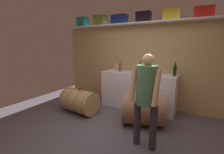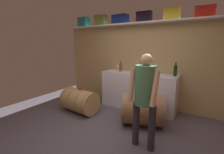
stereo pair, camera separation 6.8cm
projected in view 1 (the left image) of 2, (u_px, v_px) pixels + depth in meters
ground_plane at (117, 127)px, 3.22m from camera, size 6.25×7.25×0.02m
back_wall_panel at (143, 66)px, 4.28m from camera, size 5.05×0.10×2.18m
high_shelf_board at (143, 23)px, 3.93m from camera, size 4.65×0.40×0.03m
toolcase_teal at (83, 22)px, 4.87m from camera, size 0.33×0.27×0.28m
toolcase_olive at (100, 20)px, 4.54m from camera, size 0.35×0.22×0.29m
toolcase_navy at (119, 20)px, 4.24m from camera, size 0.44×0.26×0.25m
toolcase_black at (143, 17)px, 3.90m from camera, size 0.37×0.19×0.26m
toolcase_yellow at (171, 14)px, 3.57m from camera, size 0.33×0.28×0.26m
toolcase_red at (204, 12)px, 3.26m from camera, size 0.39×0.22×0.23m
work_cabinet at (138, 91)px, 4.11m from camera, size 1.92×0.58×0.95m
wine_bottle_dark at (175, 70)px, 3.61m from camera, size 0.08×0.08×0.32m
wine_bottle_green at (140, 67)px, 4.01m from camera, size 0.07×0.07×0.33m
wine_bottle_amber at (120, 67)px, 4.25m from camera, size 0.08×0.08×0.29m
wine_glass at (117, 67)px, 4.38m from camera, size 0.09×0.09×0.16m
wine_barrel_near at (79, 101)px, 3.88m from camera, size 0.92×0.64×0.58m
wine_barrel_far at (143, 109)px, 3.28m from camera, size 1.01×0.90×0.68m
tasting_cup at (80, 89)px, 3.80m from camera, size 0.07×0.07×0.05m
winemaker_pouring at (146, 92)px, 2.42m from camera, size 0.46×0.38×1.53m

